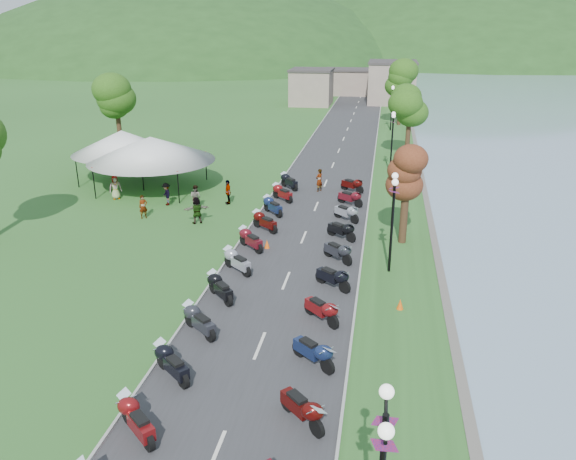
{
  "coord_description": "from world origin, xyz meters",
  "views": [
    {
      "loc": [
        4.37,
        -8.68,
        12.05
      ],
      "look_at": [
        -0.54,
        19.67,
        1.3
      ],
      "focal_mm": 35.0,
      "sensor_mm": 36.0,
      "label": 1
    }
  ],
  "objects_px": {
    "vendor_tent_main": "(152,163)",
    "pedestrian_a": "(144,218)",
    "pedestrian_c": "(167,205)",
    "pedestrian_b": "(196,209)"
  },
  "relations": [
    {
      "from": "pedestrian_b",
      "to": "pedestrian_c",
      "type": "relative_size",
      "value": 1.06
    },
    {
      "from": "vendor_tent_main",
      "to": "pedestrian_a",
      "type": "height_order",
      "value": "vendor_tent_main"
    },
    {
      "from": "pedestrian_c",
      "to": "pedestrian_b",
      "type": "bearing_deg",
      "value": 41.67
    },
    {
      "from": "pedestrian_a",
      "to": "pedestrian_c",
      "type": "height_order",
      "value": "pedestrian_c"
    },
    {
      "from": "pedestrian_a",
      "to": "pedestrian_c",
      "type": "xyz_separation_m",
      "value": [
        0.46,
        2.87,
        0.0
      ]
    },
    {
      "from": "pedestrian_c",
      "to": "pedestrian_a",
      "type": "bearing_deg",
      "value": -46.27
    },
    {
      "from": "vendor_tent_main",
      "to": "pedestrian_b",
      "type": "bearing_deg",
      "value": -41.32
    },
    {
      "from": "vendor_tent_main",
      "to": "pedestrian_b",
      "type": "distance_m",
      "value": 6.62
    },
    {
      "from": "pedestrian_b",
      "to": "pedestrian_c",
      "type": "distance_m",
      "value": 2.31
    },
    {
      "from": "pedestrian_a",
      "to": "vendor_tent_main",
      "type": "bearing_deg",
      "value": 64.92
    }
  ]
}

